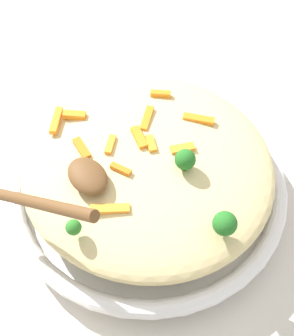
{
  "coord_description": "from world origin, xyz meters",
  "views": [
    {
      "loc": [
        0.26,
        -0.19,
        0.49
      ],
      "look_at": [
        0.0,
        0.0,
        0.06
      ],
      "focal_mm": 45.2,
      "sensor_mm": 36.0,
      "label": 1
    }
  ],
  "objects": [
    {
      "name": "broccoli_floret_0",
      "position": [
        0.05,
        0.02,
        0.12
      ],
      "size": [
        0.02,
        0.02,
        0.03
      ],
      "color": "#205B1C",
      "rests_on": "pasta_mound"
    },
    {
      "name": "serving_spoon",
      "position": [
        0.01,
        -0.11,
        0.13
      ],
      "size": [
        0.14,
        0.12,
        0.09
      ],
      "color": "brown",
      "rests_on": "pasta_mound"
    },
    {
      "name": "carrot_piece_9",
      "position": [
        -0.07,
        0.07,
        0.1
      ],
      "size": [
        0.02,
        0.03,
        0.01
      ],
      "primitive_type": "cube",
      "rotation": [
        0.0,
        0.0,
        3.99
      ],
      "color": "orange",
      "rests_on": "pasta_mound"
    },
    {
      "name": "pasta_mound",
      "position": [
        0.0,
        0.0,
        0.07
      ],
      "size": [
        0.32,
        0.31,
        0.06
      ],
      "primitive_type": "ellipsoid",
      "color": "#DBC689",
      "rests_on": "serving_bowl"
    },
    {
      "name": "carrot_piece_11",
      "position": [
        -0.1,
        -0.04,
        0.1
      ],
      "size": [
        0.03,
        0.03,
        0.01
      ],
      "primitive_type": "cube",
      "rotation": [
        0.0,
        0.0,
        3.98
      ],
      "color": "orange",
      "rests_on": "pasta_mound"
    },
    {
      "name": "broccoli_floret_1",
      "position": [
        0.04,
        -0.13,
        0.11
      ],
      "size": [
        0.02,
        0.02,
        0.02
      ],
      "color": "#296820",
      "rests_on": "pasta_mound"
    },
    {
      "name": "carrot_piece_2",
      "position": [
        0.03,
        0.03,
        0.11
      ],
      "size": [
        0.02,
        0.03,
        0.01
      ],
      "primitive_type": "cube",
      "rotation": [
        0.0,
        0.0,
        1.18
      ],
      "color": "orange",
      "rests_on": "pasta_mound"
    },
    {
      "name": "carrot_piece_0",
      "position": [
        -0.05,
        -0.06,
        0.1
      ],
      "size": [
        0.03,
        0.01,
        0.01
      ],
      "primitive_type": "cube",
      "rotation": [
        0.0,
        0.0,
        6.17
      ],
      "color": "orange",
      "rests_on": "pasta_mound"
    },
    {
      "name": "ground_plane",
      "position": [
        0.0,
        0.0,
        0.0
      ],
      "size": [
        2.4,
        2.4,
        0.0
      ],
      "primitive_type": "plane",
      "color": "beige"
    },
    {
      "name": "serving_bowl",
      "position": [
        0.0,
        0.0,
        0.03
      ],
      "size": [
        0.37,
        0.37,
        0.05
      ],
      "color": "silver",
      "rests_on": "ground_plane"
    },
    {
      "name": "broccoli_floret_2",
      "position": [
        0.14,
        0.0,
        0.11
      ],
      "size": [
        0.03,
        0.03,
        0.03
      ],
      "color": "#205B1C",
      "rests_on": "pasta_mound"
    },
    {
      "name": "carrot_piece_8",
      "position": [
        -0.11,
        -0.07,
        0.1
      ],
      "size": [
        0.04,
        0.04,
        0.01
      ],
      "primitive_type": "cube",
      "rotation": [
        0.0,
        0.0,
        2.43
      ],
      "color": "orange",
      "rests_on": "pasta_mound"
    },
    {
      "name": "carrot_piece_5",
      "position": [
        -0.04,
        0.03,
        0.1
      ],
      "size": [
        0.03,
        0.04,
        0.01
      ],
      "primitive_type": "cube",
      "rotation": [
        0.0,
        0.0,
        5.42
      ],
      "color": "orange",
      "rests_on": "pasta_mound"
    },
    {
      "name": "carrot_piece_10",
      "position": [
        0.04,
        -0.08,
        0.1
      ],
      "size": [
        0.03,
        0.04,
        0.01
      ],
      "primitive_type": "cube",
      "rotation": [
        0.0,
        0.0,
        4.11
      ],
      "color": "orange",
      "rests_on": "pasta_mound"
    },
    {
      "name": "carrot_piece_4",
      "position": [
        0.01,
        -0.04,
        0.11
      ],
      "size": [
        0.03,
        0.02,
        0.01
      ],
      "primitive_type": "cube",
      "rotation": [
        0.0,
        0.0,
        3.58
      ],
      "color": "orange",
      "rests_on": "pasta_mound"
    },
    {
      "name": "carrot_piece_6",
      "position": [
        0.0,
        0.01,
        0.11
      ],
      "size": [
        0.03,
        0.02,
        0.01
      ],
      "primitive_type": "cube",
      "rotation": [
        0.0,
        0.0,
        5.87
      ],
      "color": "orange",
      "rests_on": "pasta_mound"
    },
    {
      "name": "carrot_piece_1",
      "position": [
        -0.02,
        -0.0,
        0.11
      ],
      "size": [
        0.04,
        0.02,
        0.01
      ],
      "primitive_type": "cube",
      "rotation": [
        0.0,
        0.0,
        6.02
      ],
      "color": "orange",
      "rests_on": "pasta_mound"
    },
    {
      "name": "carrot_piece_7",
      "position": [
        -0.03,
        -0.03,
        0.1
      ],
      "size": [
        0.03,
        0.03,
        0.01
      ],
      "primitive_type": "cube",
      "rotation": [
        0.0,
        0.0,
        2.33
      ],
      "color": "orange",
      "rests_on": "pasta_mound"
    },
    {
      "name": "carrot_piece_3",
      "position": [
        -0.0,
        0.08,
        0.1
      ],
      "size": [
        0.04,
        0.03,
        0.01
      ],
      "primitive_type": "cube",
      "rotation": [
        0.0,
        0.0,
        3.84
      ],
      "color": "orange",
      "rests_on": "pasta_mound"
    }
  ]
}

